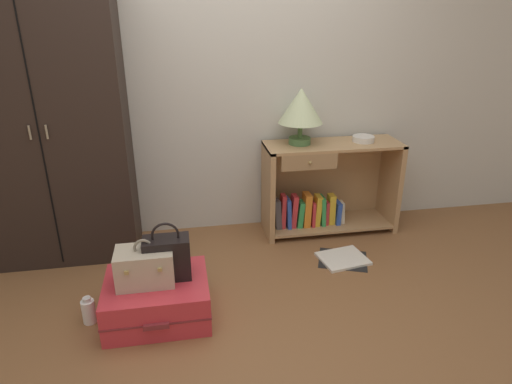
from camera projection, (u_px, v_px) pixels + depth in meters
The scene contains 11 objects.
ground_plane at pixel (251, 340), 2.51m from camera, with size 9.00×9.00×0.00m, color brown.
back_wall at pixel (217, 68), 3.37m from camera, with size 6.40×0.10×2.60m, color beige.
wardrobe at pixel (48, 123), 3.03m from camera, with size 1.04×0.47×1.99m.
bookshelf at pixel (324, 189), 3.64m from camera, with size 1.07×0.39×0.74m.
table_lamp at pixel (301, 107), 3.36m from camera, with size 0.34×0.34×0.43m.
bowl at pixel (363, 139), 3.52m from camera, with size 0.17×0.17×0.04m, color silver.
suitcase_large at pixel (157, 299), 2.66m from camera, with size 0.61×0.51×0.25m.
train_case at pixel (145, 266), 2.56m from camera, with size 0.32×0.22×0.28m.
handbag at pixel (167, 257), 2.60m from camera, with size 0.27×0.15×0.36m.
bottle at pixel (89, 311), 2.62m from camera, with size 0.08×0.08×0.17m.
open_book_on_floor at pixel (343, 259), 3.30m from camera, with size 0.43×0.40×0.02m.
Camera 1 is at (-0.32, -1.97, 1.73)m, focal length 31.48 mm.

